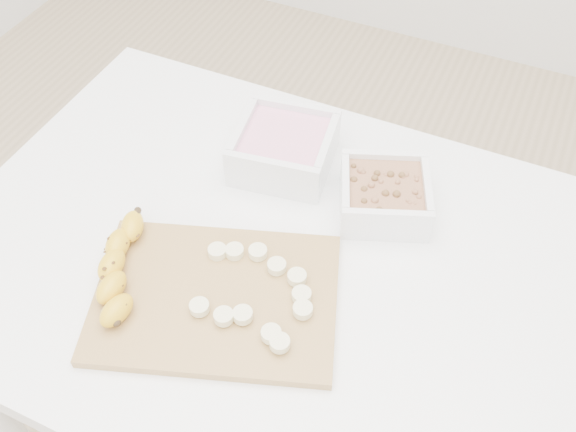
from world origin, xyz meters
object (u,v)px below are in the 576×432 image
at_px(cutting_board, 216,298).
at_px(banana, 120,269).
at_px(table, 280,293).
at_px(bowl_yogurt, 284,147).
at_px(bowl_granola, 384,195).

bearing_deg(cutting_board, banana, -168.95).
xyz_separation_m(table, bowl_yogurt, (-0.07, 0.18, 0.13)).
bearing_deg(bowl_yogurt, cutting_board, -84.63).
height_order(table, bowl_granola, bowl_granola).
distance_m(table, bowl_yogurt, 0.24).
distance_m(bowl_granola, banana, 0.41).
relative_size(bowl_yogurt, cutting_board, 0.52).
height_order(table, banana, banana).
distance_m(table, bowl_granola, 0.23).
xyz_separation_m(table, banana, (-0.18, -0.13, 0.13)).
xyz_separation_m(table, bowl_granola, (0.11, 0.15, 0.13)).
height_order(table, cutting_board, cutting_board).
distance_m(bowl_yogurt, cutting_board, 0.29).
height_order(bowl_yogurt, banana, bowl_yogurt).
bearing_deg(table, bowl_yogurt, 112.57).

